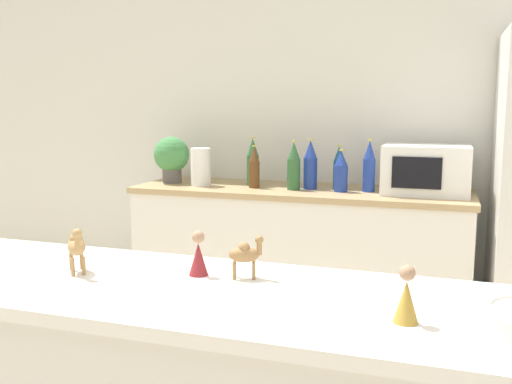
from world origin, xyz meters
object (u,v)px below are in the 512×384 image
(back_bottle_1, at_px, (369,167))
(camel_figurine_second, at_px, (77,246))
(back_bottle_5, at_px, (339,168))
(back_bottle_6, at_px, (254,168))
(wise_man_figurine_crimson, at_px, (406,298))
(wise_man_figurine_purple, at_px, (198,256))
(potted_plant, at_px, (172,157))
(back_bottle_0, at_px, (310,165))
(back_bottle_4, at_px, (341,172))
(microwave, at_px, (426,170))
(back_bottle_3, at_px, (253,162))
(paper_towel_roll, at_px, (201,167))
(back_bottle_2, at_px, (294,166))
(camel_figurine, at_px, (246,254))

(back_bottle_1, relative_size, camel_figurine_second, 2.23)
(back_bottle_5, xyz_separation_m, back_bottle_6, (-0.50, -0.12, -0.00))
(wise_man_figurine_crimson, height_order, wise_man_figurine_purple, wise_man_figurine_crimson)
(potted_plant, height_order, back_bottle_0, back_bottle_0)
(back_bottle_4, xyz_separation_m, back_bottle_5, (-0.03, 0.11, 0.01))
(wise_man_figurine_crimson, bearing_deg, microwave, 90.84)
(potted_plant, bearing_deg, wise_man_figurine_purple, -61.43)
(potted_plant, bearing_deg, back_bottle_4, -2.13)
(potted_plant, xyz_separation_m, camel_figurine_second, (0.71, -2.02, -0.06))
(back_bottle_3, bearing_deg, back_bottle_6, -65.93)
(microwave, bearing_deg, back_bottle_4, -171.52)
(back_bottle_5, xyz_separation_m, wise_man_figurine_crimson, (0.54, -2.18, -0.04))
(paper_towel_roll, height_order, back_bottle_5, back_bottle_5)
(wise_man_figurine_crimson, bearing_deg, potted_plant, 127.68)
(back_bottle_2, bearing_deg, paper_towel_roll, -178.73)
(wise_man_figurine_purple, bearing_deg, wise_man_figurine_crimson, -17.28)
(back_bottle_1, bearing_deg, camel_figurine_second, -105.58)
(camel_figurine_second, bearing_deg, back_bottle_4, 78.34)
(back_bottle_3, distance_m, wise_man_figurine_purple, 2.03)
(back_bottle_0, relative_size, back_bottle_4, 1.22)
(potted_plant, bearing_deg, camel_figurine, -58.23)
(camel_figurine_second, bearing_deg, back_bottle_6, 93.69)
(back_bottle_1, height_order, camel_figurine, back_bottle_1)
(back_bottle_4, bearing_deg, wise_man_figurine_crimson, -76.22)
(wise_man_figurine_crimson, relative_size, wise_man_figurine_purple, 1.02)
(back_bottle_3, xyz_separation_m, back_bottle_4, (0.57, -0.08, -0.03))
(back_bottle_3, bearing_deg, camel_figurine_second, -85.41)
(wise_man_figurine_purple, bearing_deg, back_bottle_2, 96.45)
(paper_towel_roll, height_order, camel_figurine_second, paper_towel_roll)
(back_bottle_1, bearing_deg, back_bottle_2, -172.15)
(back_bottle_0, distance_m, back_bottle_6, 0.35)
(back_bottle_2, bearing_deg, camel_figurine, -79.42)
(camel_figurine_second, height_order, wise_man_figurine_crimson, camel_figurine_second)
(potted_plant, relative_size, back_bottle_5, 1.12)
(camel_figurine_second, bearing_deg, back_bottle_3, 94.59)
(back_bottle_3, bearing_deg, back_bottle_0, -4.57)
(back_bottle_6, bearing_deg, back_bottle_5, 13.38)
(back_bottle_4, height_order, camel_figurine, back_bottle_4)
(paper_towel_roll, distance_m, back_bottle_0, 0.70)
(back_bottle_0, height_order, back_bottle_2, back_bottle_0)
(back_bottle_0, distance_m, wise_man_figurine_crimson, 2.23)
(back_bottle_4, distance_m, camel_figurine, 1.88)
(back_bottle_5, xyz_separation_m, camel_figurine, (0.10, -1.99, -0.02))
(back_bottle_0, height_order, wise_man_figurine_purple, back_bottle_0)
(microwave, bearing_deg, paper_towel_roll, -175.95)
(camel_figurine_second, height_order, wise_man_figurine_purple, camel_figurine_second)
(microwave, xyz_separation_m, back_bottle_4, (-0.48, -0.07, -0.02))
(back_bottle_0, bearing_deg, back_bottle_1, 0.38)
(microwave, bearing_deg, camel_figurine_second, -113.34)
(back_bottle_4, relative_size, back_bottle_6, 0.95)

